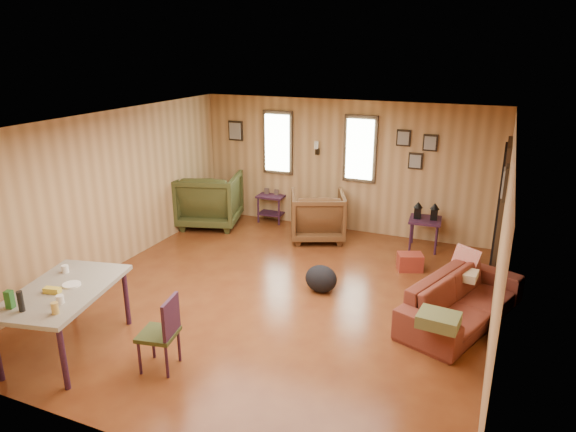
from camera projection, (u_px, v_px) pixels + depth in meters
name	position (u px, v px, depth m)	size (l,w,h in m)	color
room	(296.00, 209.00, 6.90)	(5.54, 6.04, 2.44)	brown
sofa	(463.00, 293.00, 6.36)	(2.00, 0.58, 0.78)	maroon
recliner_brown	(318.00, 213.00, 9.07)	(0.92, 0.86, 0.95)	#513118
recliner_green	(210.00, 197.00, 9.75)	(1.09, 1.02, 1.12)	#383D1B
end_table	(272.00, 203.00, 10.04)	(0.54, 0.49, 0.66)	#391931
side_table	(426.00, 217.00, 8.59)	(0.56, 0.56, 0.83)	#391931
cooler	(410.00, 262.00, 7.90)	(0.44, 0.38, 0.26)	maroon
backpack	(321.00, 279.00, 7.18)	(0.46, 0.35, 0.39)	black
sofa_pillows	(453.00, 291.00, 6.15)	(0.56, 1.88, 0.38)	brown
dining_table	(62.00, 295.00, 5.64)	(1.19, 1.65, 0.98)	gray
dining_chair	(163.00, 330.00, 5.38)	(0.44, 0.44, 0.84)	#383D1B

